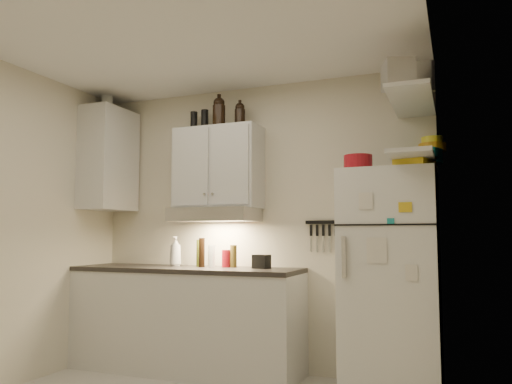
% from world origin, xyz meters
% --- Properties ---
extents(ceiling, '(3.20, 3.00, 0.02)m').
position_xyz_m(ceiling, '(0.00, 0.00, 2.61)').
color(ceiling, white).
rests_on(ceiling, ground).
extents(back_wall, '(3.20, 0.02, 2.60)m').
position_xyz_m(back_wall, '(0.00, 1.51, 1.30)').
color(back_wall, beige).
rests_on(back_wall, ground).
extents(right_wall, '(0.02, 3.00, 2.60)m').
position_xyz_m(right_wall, '(1.61, 0.00, 1.30)').
color(right_wall, beige).
rests_on(right_wall, ground).
extents(base_cabinet, '(2.10, 0.60, 0.88)m').
position_xyz_m(base_cabinet, '(-0.55, 1.20, 0.44)').
color(base_cabinet, silver).
rests_on(base_cabinet, floor).
extents(countertop, '(2.10, 0.62, 0.04)m').
position_xyz_m(countertop, '(-0.55, 1.20, 0.90)').
color(countertop, '#2A2624').
rests_on(countertop, base_cabinet).
extents(upper_cabinet, '(0.80, 0.33, 0.75)m').
position_xyz_m(upper_cabinet, '(-0.30, 1.33, 1.83)').
color(upper_cabinet, silver).
rests_on(upper_cabinet, back_wall).
extents(side_cabinet, '(0.33, 0.55, 1.00)m').
position_xyz_m(side_cabinet, '(-1.44, 1.20, 1.95)').
color(side_cabinet, silver).
rests_on(side_cabinet, left_wall).
extents(range_hood, '(0.76, 0.46, 0.12)m').
position_xyz_m(range_hood, '(-0.30, 1.27, 1.39)').
color(range_hood, silver).
rests_on(range_hood, back_wall).
extents(fridge, '(0.70, 0.68, 1.70)m').
position_xyz_m(fridge, '(1.25, 1.16, 0.85)').
color(fridge, white).
rests_on(fridge, floor).
extents(shelf_hi, '(0.30, 0.95, 0.03)m').
position_xyz_m(shelf_hi, '(1.45, 1.02, 2.20)').
color(shelf_hi, silver).
rests_on(shelf_hi, right_wall).
extents(shelf_lo, '(0.30, 0.95, 0.03)m').
position_xyz_m(shelf_lo, '(1.45, 1.02, 1.76)').
color(shelf_lo, silver).
rests_on(shelf_lo, right_wall).
extents(knife_strip, '(0.42, 0.02, 0.03)m').
position_xyz_m(knife_strip, '(0.70, 1.49, 1.32)').
color(knife_strip, black).
rests_on(knife_strip, back_wall).
extents(dutch_oven, '(0.29, 0.29, 0.13)m').
position_xyz_m(dutch_oven, '(1.03, 1.11, 1.76)').
color(dutch_oven, maroon).
rests_on(dutch_oven, fridge).
extents(book_stack, '(0.29, 0.33, 0.09)m').
position_xyz_m(book_stack, '(1.46, 0.97, 1.75)').
color(book_stack, gold).
rests_on(book_stack, fridge).
extents(spice_jar, '(0.07, 0.07, 0.09)m').
position_xyz_m(spice_jar, '(1.36, 1.08, 1.74)').
color(spice_jar, silver).
rests_on(spice_jar, fridge).
extents(stock_pot, '(0.29, 0.29, 0.20)m').
position_xyz_m(stock_pot, '(1.42, 1.36, 2.31)').
color(stock_pot, silver).
rests_on(stock_pot, shelf_hi).
extents(tin_a, '(0.26, 0.24, 0.22)m').
position_xyz_m(tin_a, '(1.49, 0.91, 2.32)').
color(tin_a, '#AAAAAD').
rests_on(tin_a, shelf_hi).
extents(tin_b, '(0.25, 0.25, 0.20)m').
position_xyz_m(tin_b, '(1.38, 0.72, 2.31)').
color(tin_b, '#AAAAAD').
rests_on(tin_b, shelf_hi).
extents(bowl_teal, '(0.27, 0.27, 0.11)m').
position_xyz_m(bowl_teal, '(1.51, 1.39, 1.83)').
color(bowl_teal, teal).
rests_on(bowl_teal, shelf_lo).
extents(bowl_orange, '(0.22, 0.22, 0.07)m').
position_xyz_m(bowl_orange, '(1.56, 1.49, 1.92)').
color(bowl_orange, orange).
rests_on(bowl_orange, bowl_teal).
extents(bowl_yellow, '(0.17, 0.17, 0.05)m').
position_xyz_m(bowl_yellow, '(1.56, 1.49, 1.98)').
color(bowl_yellow, yellow).
rests_on(bowl_yellow, bowl_orange).
extents(plates, '(0.35, 0.35, 0.07)m').
position_xyz_m(plates, '(1.49, 1.09, 1.81)').
color(plates, teal).
rests_on(plates, shelf_lo).
extents(growler_a, '(0.14, 0.14, 0.27)m').
position_xyz_m(growler_a, '(-0.26, 1.26, 2.34)').
color(growler_a, black).
rests_on(growler_a, upper_cabinet).
extents(growler_b, '(0.11, 0.11, 0.23)m').
position_xyz_m(growler_b, '(-0.09, 1.34, 2.31)').
color(growler_b, black).
rests_on(growler_b, upper_cabinet).
extents(thermos_a, '(0.08, 0.08, 0.20)m').
position_xyz_m(thermos_a, '(-0.47, 1.38, 2.30)').
color(thermos_a, black).
rests_on(thermos_a, upper_cabinet).
extents(thermos_b, '(0.08, 0.08, 0.19)m').
position_xyz_m(thermos_b, '(-0.59, 1.39, 2.30)').
color(thermos_b, black).
rests_on(thermos_b, upper_cabinet).
extents(side_jar, '(0.12, 0.12, 0.15)m').
position_xyz_m(side_jar, '(-1.48, 1.21, 2.52)').
color(side_jar, silver).
rests_on(side_jar, side_cabinet).
extents(soap_bottle, '(0.13, 0.13, 0.31)m').
position_xyz_m(soap_bottle, '(-0.71, 1.27, 1.07)').
color(soap_bottle, silver).
rests_on(soap_bottle, countertop).
extents(pepper_mill, '(0.07, 0.07, 0.20)m').
position_xyz_m(pepper_mill, '(-0.14, 1.33, 1.02)').
color(pepper_mill, brown).
rests_on(pepper_mill, countertop).
extents(oil_bottle, '(0.06, 0.06, 0.24)m').
position_xyz_m(oil_bottle, '(-0.48, 1.32, 1.04)').
color(oil_bottle, '#505B16').
rests_on(oil_bottle, countertop).
extents(vinegar_bottle, '(0.06, 0.06, 0.26)m').
position_xyz_m(vinegar_bottle, '(-0.41, 1.24, 1.05)').
color(vinegar_bottle, black).
rests_on(vinegar_bottle, countertop).
extents(clear_bottle, '(0.08, 0.08, 0.20)m').
position_xyz_m(clear_bottle, '(-0.35, 1.30, 1.02)').
color(clear_bottle, silver).
rests_on(clear_bottle, countertop).
extents(red_jar, '(0.10, 0.10, 0.16)m').
position_xyz_m(red_jar, '(-0.20, 1.31, 1.00)').
color(red_jar, maroon).
rests_on(red_jar, countertop).
extents(caddy, '(0.16, 0.13, 0.12)m').
position_xyz_m(caddy, '(0.15, 1.27, 0.98)').
color(caddy, black).
rests_on(caddy, countertop).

